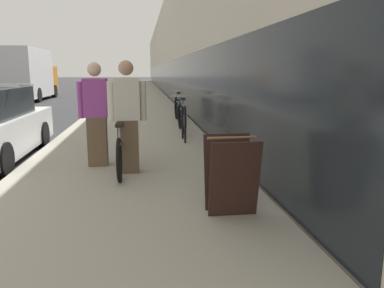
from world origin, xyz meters
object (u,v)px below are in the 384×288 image
at_px(person_rider, 127,117).
at_px(person_bystander, 96,115).
at_px(bike_rack_hoop, 184,119).
at_px(sandwich_board_sign, 231,175).
at_px(moving_truck, 26,75).
at_px(cruiser_bike_middle, 178,109).
at_px(cruiser_bike_nearest, 182,117).
at_px(tandem_bicycle, 122,147).

relative_size(person_rider, person_bystander, 1.01).
height_order(person_rider, bike_rack_hoop, person_rider).
xyz_separation_m(bike_rack_hoop, sandwich_board_sign, (0.03, -4.59, -0.06)).
distance_m(person_rider, moving_truck, 19.42).
distance_m(sandwich_board_sign, moving_truck, 21.69).
height_order(person_bystander, cruiser_bike_middle, person_bystander).
xyz_separation_m(person_rider, cruiser_bike_nearest, (1.29, 4.02, -0.50)).
bearing_deg(person_bystander, moving_truck, 109.20).
height_order(person_rider, cruiser_bike_middle, person_rider).
xyz_separation_m(person_bystander, sandwich_board_sign, (1.77, -2.48, -0.44)).
bearing_deg(person_rider, cruiser_bike_middle, 77.42).
relative_size(bike_rack_hoop, cruiser_bike_middle, 0.48).
bearing_deg(cruiser_bike_middle, moving_truck, 124.02).
relative_size(bike_rack_hoop, moving_truck, 0.12).
distance_m(tandem_bicycle, moving_truck, 19.12).
xyz_separation_m(bike_rack_hoop, cruiser_bike_middle, (0.20, 3.59, -0.11)).
xyz_separation_m(person_rider, bike_rack_hoop, (1.19, 2.64, -0.38)).
bearing_deg(moving_truck, bike_rack_hoop, -63.12).
distance_m(person_rider, cruiser_bike_middle, 6.40).
xyz_separation_m(person_rider, cruiser_bike_middle, (1.39, 6.23, -0.49)).
height_order(cruiser_bike_middle, sandwich_board_sign, cruiser_bike_middle).
xyz_separation_m(tandem_bicycle, cruiser_bike_middle, (1.51, 5.93, 0.04)).
bearing_deg(cruiser_bike_nearest, bike_rack_hoop, -94.09).
height_order(person_bystander, cruiser_bike_nearest, person_bystander).
xyz_separation_m(tandem_bicycle, person_bystander, (-0.42, 0.23, 0.52)).
distance_m(cruiser_bike_nearest, moving_truck, 16.33).
bearing_deg(person_rider, tandem_bicycle, 111.88).
bearing_deg(person_bystander, bike_rack_hoop, 50.54).
xyz_separation_m(tandem_bicycle, bike_rack_hoop, (1.31, 2.35, 0.15)).
relative_size(cruiser_bike_nearest, moving_truck, 0.25).
distance_m(tandem_bicycle, bike_rack_hoop, 2.69).
distance_m(bike_rack_hoop, sandwich_board_sign, 4.59).
distance_m(person_rider, sandwich_board_sign, 2.34).
relative_size(bike_rack_hoop, sandwich_board_sign, 0.94).
bearing_deg(moving_truck, person_bystander, -70.80).
bearing_deg(cruiser_bike_nearest, cruiser_bike_middle, 87.47).
relative_size(person_bystander, bike_rack_hoop, 2.09).
bearing_deg(moving_truck, sandwich_board_sign, -68.54).
distance_m(tandem_bicycle, person_bystander, 0.71).
bearing_deg(sandwich_board_sign, bike_rack_hoop, 90.40).
height_order(person_rider, moving_truck, moving_truck).
bearing_deg(bike_rack_hoop, person_bystander, -129.46).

